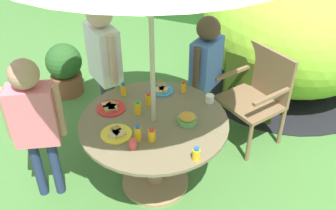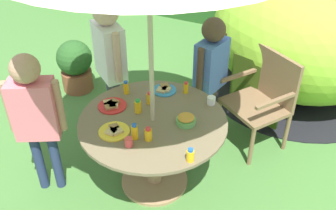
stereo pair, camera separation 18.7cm
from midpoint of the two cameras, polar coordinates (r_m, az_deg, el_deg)
name	(u,v)px [view 1 (the left image)]	position (r m, az deg, el deg)	size (l,w,h in m)	color
ground_plane	(156,183)	(3.51, -3.42, -11.45)	(10.00, 10.00, 0.02)	#477A38
garden_table	(154,140)	(3.16, -3.74, -5.19)	(1.18, 1.18, 0.69)	tan
wooden_chair	(258,92)	(3.75, 11.81, 1.90)	(0.71, 0.69, 0.93)	brown
dome_tent	(292,27)	(4.66, 16.84, 10.95)	(2.63, 2.63, 1.49)	#8CC633
potted_plant	(65,68)	(4.63, -16.15, 5.21)	(0.41, 0.41, 0.62)	brown
child_in_blue_shirt	(206,64)	(3.57, 4.17, 6.10)	(0.24, 0.42, 1.26)	brown
child_in_white_shirt	(104,54)	(3.63, -11.01, 7.44)	(0.41, 0.37, 1.39)	#3F3F47
child_in_pink_shirt	(34,115)	(3.07, -20.91, -1.49)	(0.39, 0.32, 1.29)	navy
snack_bowl	(187,119)	(2.99, 1.08, -2.09)	(0.15, 0.15, 0.08)	#66B259
plate_near_left	(162,90)	(3.38, -2.54, 2.27)	(0.21, 0.21, 0.03)	#338CD8
plate_mid_left	(116,133)	(2.93, -9.48, -4.22)	(0.24, 0.24, 0.03)	yellow
plate_center_back	(111,108)	(3.20, -10.14, -0.41)	(0.24, 0.24, 0.03)	red
juice_bottle_near_right	(148,99)	(3.19, -4.60, 0.83)	(0.05, 0.05, 0.11)	yellow
juice_bottle_far_left	(152,135)	(2.82, -4.33, -4.51)	(0.06, 0.06, 0.11)	yellow
juice_bottle_far_right	(138,108)	(3.09, -6.22, -0.43)	(0.06, 0.06, 0.12)	yellow
juice_bottle_center_front	(124,89)	(3.33, -8.21, 2.26)	(0.05, 0.05, 0.12)	yellow
juice_bottle_mid_right	(183,87)	(3.34, 0.67, 2.63)	(0.04, 0.04, 0.11)	yellow
juice_bottle_front_edge	(138,133)	(2.83, -6.39, -4.23)	(0.05, 0.05, 0.13)	yellow
juice_bottle_back_edge	(196,154)	(2.67, 2.20, -7.31)	(0.06, 0.06, 0.10)	yellow
cup_near	(210,99)	(3.23, 4.55, 0.91)	(0.07, 0.07, 0.07)	white
cup_far	(133,144)	(2.78, -7.16, -5.78)	(0.06, 0.06, 0.07)	#E04C47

